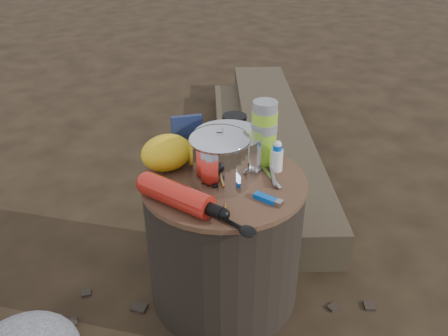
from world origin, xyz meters
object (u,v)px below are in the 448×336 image
log_main (274,137)px  travel_mug (234,132)px  fuel_bottle (177,195)px  thermos (264,133)px  camping_pot (220,158)px  stump (224,239)px

log_main → travel_mug: travel_mug is taller
fuel_bottle → travel_mug: bearing=9.9°
thermos → travel_mug: (-0.03, 0.12, -0.04)m
camping_pot → fuel_bottle: bearing=-166.4°
log_main → stump: bearing=-106.0°
stump → travel_mug: 0.34m
log_main → fuel_bottle: 1.28m
travel_mug → log_main: bearing=43.0°
stump → camping_pot: (-0.02, -0.01, 0.31)m
camping_pot → thermos: (0.18, 0.04, 0.01)m
stump → thermos: (0.16, 0.03, 0.32)m
thermos → travel_mug: thermos is taller
log_main → thermos: thermos is taller
thermos → stump: bearing=-169.1°
camping_pot → stump: bearing=31.6°
log_main → camping_pot: camping_pot is taller
stump → camping_pot: camping_pot is taller
stump → travel_mug: (0.13, 0.15, 0.28)m
fuel_bottle → travel_mug: size_ratio=2.44×
log_main → fuel_bottle: fuel_bottle is taller
stump → log_main: bearing=44.2°
log_main → camping_pot: (-0.78, -0.75, 0.45)m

